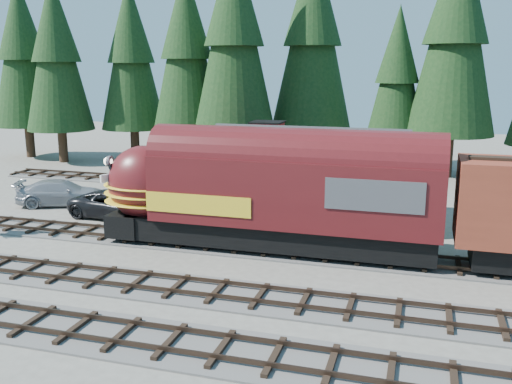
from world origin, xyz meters
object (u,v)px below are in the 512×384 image
(caboose, at_px, (256,158))
(pickup_truck_b, at_px, (62,193))
(pickup_truck_a, at_px, (118,204))
(depot, at_px, (298,170))
(locomotive, at_px, (257,197))

(caboose, xyz_separation_m, pickup_truck_b, (-10.90, -8.75, -1.50))
(pickup_truck_a, bearing_deg, caboose, -23.54)
(pickup_truck_b, bearing_deg, pickup_truck_a, -130.76)
(depot, xyz_separation_m, locomotive, (-0.66, -6.50, -0.23))
(caboose, bearing_deg, locomotive, -73.39)
(caboose, distance_m, pickup_truck_a, 12.07)
(locomotive, distance_m, pickup_truck_a, 10.63)
(depot, relative_size, pickup_truck_a, 2.14)
(locomotive, height_order, pickup_truck_a, locomotive)
(depot, xyz_separation_m, pickup_truck_b, (-15.73, -1.25, -2.12))
(depot, bearing_deg, pickup_truck_b, -175.46)
(pickup_truck_a, bearing_deg, locomotive, -104.49)
(depot, height_order, caboose, depot)
(depot, relative_size, locomotive, 0.74)
(depot, distance_m, locomotive, 6.54)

